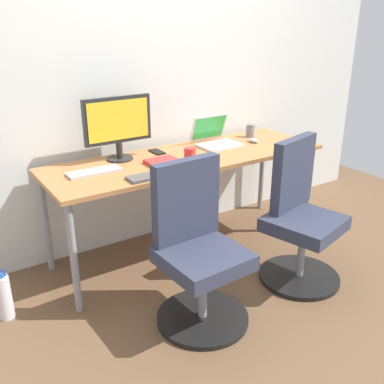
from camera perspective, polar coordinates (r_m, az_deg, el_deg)
The scene contains 16 objects.
ground_plane at distance 3.42m, azimuth -0.46°, elevation -7.26°, with size 5.28×5.28×0.00m, color brown.
back_wall at distance 3.36m, azimuth -4.46°, elevation 15.54°, with size 4.40×0.04×2.60m, color silver.
desk at distance 3.15m, azimuth -0.50°, elevation 3.67°, with size 2.04×0.66×0.74m.
office_chair_left at distance 2.51m, azimuth 0.69°, elevation -7.79°, with size 0.54×0.54×0.94m.
office_chair_right at distance 2.99m, azimuth 13.73°, elevation -3.36°, with size 0.54×0.54×0.94m.
water_bottle_on_floor at distance 2.86m, azimuth -23.19°, elevation -12.30°, with size 0.09×0.09×0.31m.
desktop_monitor at distance 3.03m, azimuth -9.58°, elevation 8.69°, with size 0.48×0.18×0.43m.
open_laptop at distance 3.40m, azimuth 3.02°, elevation 7.01°, with size 0.31×0.29×0.22m.
keyboard_by_monitor at distance 2.73m, azimuth -4.94°, elevation 2.18°, with size 0.34×0.12×0.02m, color #515156.
keyboard_by_laptop at distance 2.84m, azimuth -12.56°, elevation 2.57°, with size 0.34×0.12×0.02m, color #B7B7B7.
mouse_by_monitor at distance 3.50m, azimuth 7.97°, elevation 6.63°, with size 0.06×0.10×0.03m, color #B7B7B7.
mouse_by_laptop at distance 3.36m, azimuth 12.01°, elevation 5.69°, with size 0.06×0.10×0.03m, color #B7B7B7.
coffee_mug at distance 3.01m, azimuth -0.26°, elevation 4.90°, with size 0.08×0.08×0.09m, color red.
pen_cup at distance 3.66m, azimuth 7.57°, elevation 7.88°, with size 0.07×0.07×0.10m, color slate.
phone_near_laptop at distance 3.22m, azimuth -4.56°, elevation 5.22°, with size 0.07×0.14×0.01m, color black.
notebook at distance 2.97m, azimuth -3.92°, elevation 3.97°, with size 0.21×0.15×0.03m, color red.
Camera 1 is at (-1.62, -2.52, 1.67)m, focal length 41.18 mm.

